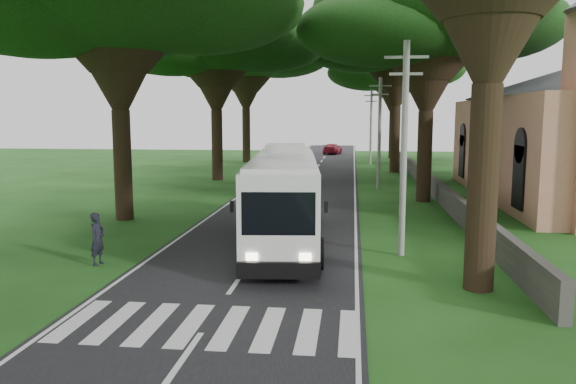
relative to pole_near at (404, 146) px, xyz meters
The scene contains 16 objects.
ground 9.15m from the pole_near, 132.51° to the right, with size 140.00×140.00×0.00m, color #1A4513.
road 20.21m from the pole_near, 106.14° to the left, with size 8.00×120.00×0.04m, color black.
crosswalk 10.57m from the pole_near, 124.51° to the right, with size 8.00×3.00×0.01m, color silver.
property_wall 18.68m from the pole_near, 79.00° to the left, with size 0.35×50.00×1.20m, color #383533.
pole_near is the anchor object (origin of this frame).
pole_mid 20.00m from the pole_near, 90.00° to the left, with size 1.60×0.24×8.00m.
pole_far 40.00m from the pole_near, 90.00° to the left, with size 1.60×0.24×8.00m.
tree_l_midb 28.29m from the pole_near, 118.44° to the left, with size 15.07×15.07×14.93m.
tree_l_far 45.05m from the pole_near, 108.43° to the left, with size 15.88×15.88×15.99m.
tree_r_mida 15.86m from the pole_near, 79.88° to the left, with size 14.18×14.18×14.33m.
tree_r_midb 33.12m from the pole_near, 86.42° to the left, with size 15.86×15.86×15.95m.
tree_r_far 50.62m from the pole_near, 86.57° to the left, with size 14.79×14.79×14.71m.
coach_bus 5.46m from the pole_near, 160.52° to the left, with size 3.79×12.60×3.66m.
distant_car_b 43.20m from the pole_near, 101.39° to the left, with size 1.46×4.19×1.38m, color #212C4E.
distant_car_c 56.80m from the pole_near, 94.75° to the left, with size 1.98×4.87×1.41m, color maroon.
pedestrian 11.64m from the pole_near, 166.46° to the right, with size 0.69×0.45×1.88m, color black.
Camera 1 is at (3.61, -15.24, 5.29)m, focal length 35.00 mm.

